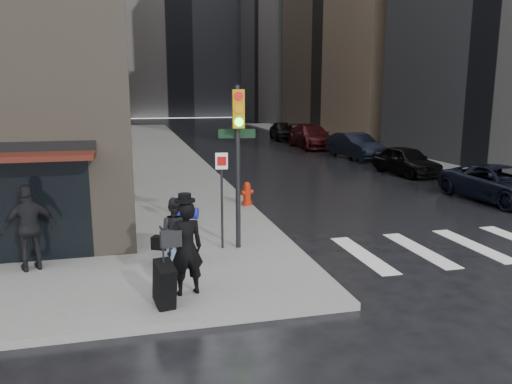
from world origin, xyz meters
TOP-DOWN VIEW (x-y plane):
  - ground at (0.00, 0.00)m, footprint 140.00×140.00m
  - sidewalk_left at (0.00, 27.00)m, footprint 4.00×50.00m
  - sidewalk_right at (13.50, 27.00)m, footprint 3.00×50.00m
  - crosswalk at (7.50, 1.00)m, footprint 8.50×3.00m
  - bldg_left_far at (-13.00, 62.00)m, footprint 22.00×20.00m
  - bldg_right_far at (26.00, 58.00)m, footprint 22.00×20.00m
  - bldg_distant at (6.00, 78.00)m, footprint 40.00×12.00m
  - man_overcoat at (-1.18, -0.88)m, footprint 1.05×1.19m
  - man_jeans at (-1.16, 0.87)m, footprint 1.08×0.97m
  - man_greycoat at (-4.24, 1.40)m, footprint 1.22×0.82m
  - traffic_light at (0.46, 1.81)m, footprint 1.00×0.50m
  - fire_hydrant at (1.80, 6.57)m, footprint 0.47×0.36m
  - parked_car_0 at (11.20, 5.49)m, footprint 2.55×4.95m
  - parked_car_1 at (11.08, 11.89)m, footprint 2.04×4.29m
  - parked_car_2 at (11.33, 18.29)m, footprint 2.08×4.87m
  - parked_car_3 at (10.84, 24.69)m, footprint 2.43×5.77m
  - parked_car_4 at (10.63, 31.09)m, footprint 2.32×4.79m

SIDE VIEW (x-z plane):
  - ground at x=0.00m, z-range 0.00..0.00m
  - crosswalk at x=7.50m, z-range 0.00..0.01m
  - sidewalk_left at x=0.00m, z-range 0.00..0.15m
  - sidewalk_right at x=13.50m, z-range 0.00..0.15m
  - fire_hydrant at x=1.80m, z-range 0.11..0.92m
  - parked_car_0 at x=11.20m, z-range 0.00..1.34m
  - parked_car_1 at x=11.08m, z-range 0.00..1.42m
  - parked_car_2 at x=11.33m, z-range 0.00..1.56m
  - parked_car_4 at x=10.63m, z-range 0.00..1.57m
  - parked_car_3 at x=10.84m, z-range 0.00..1.66m
  - man_jeans at x=-1.16m, z-range 0.15..1.75m
  - man_overcoat at x=-1.18m, z-range -0.01..2.02m
  - man_greycoat at x=-4.24m, z-range 0.15..2.07m
  - traffic_light at x=0.46m, z-range 0.73..4.76m
  - bldg_right_far at x=26.00m, z-range 0.00..25.00m
  - bldg_left_far at x=-13.00m, z-range 0.00..26.00m
  - bldg_distant at x=6.00m, z-range 0.00..32.00m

